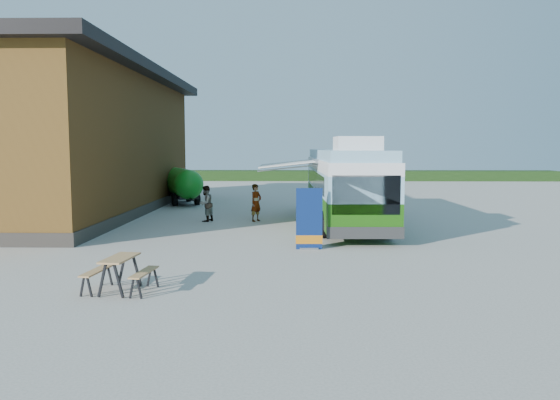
{
  "coord_description": "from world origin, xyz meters",
  "views": [
    {
      "loc": [
        0.96,
        -18.19,
        3.41
      ],
      "look_at": [
        0.51,
        2.52,
        1.4
      ],
      "focal_mm": 35.0,
      "sensor_mm": 36.0,
      "label": 1
    }
  ],
  "objects_px": {
    "bus": "(345,183)",
    "person_a": "(256,203)",
    "picnic_table": "(120,266)",
    "person_b": "(206,204)",
    "slurry_tanker": "(182,183)",
    "banner": "(309,224)"
  },
  "relations": [
    {
      "from": "picnic_table",
      "to": "person_b",
      "type": "xyz_separation_m",
      "value": [
        0.1,
        12.26,
        0.21
      ]
    },
    {
      "from": "banner",
      "to": "person_b",
      "type": "distance_m",
      "value": 8.17
    },
    {
      "from": "bus",
      "to": "person_a",
      "type": "relative_size",
      "value": 7.21
    },
    {
      "from": "picnic_table",
      "to": "person_b",
      "type": "distance_m",
      "value": 12.26
    },
    {
      "from": "person_b",
      "to": "person_a",
      "type": "bearing_deg",
      "value": 119.96
    },
    {
      "from": "banner",
      "to": "person_a",
      "type": "relative_size",
      "value": 1.19
    },
    {
      "from": "person_a",
      "to": "banner",
      "type": "bearing_deg",
      "value": -123.65
    },
    {
      "from": "picnic_table",
      "to": "person_a",
      "type": "distance_m",
      "value": 12.6
    },
    {
      "from": "person_a",
      "to": "slurry_tanker",
      "type": "bearing_deg",
      "value": 71.24
    },
    {
      "from": "person_a",
      "to": "person_b",
      "type": "bearing_deg",
      "value": 131.11
    },
    {
      "from": "slurry_tanker",
      "to": "banner",
      "type": "bearing_deg",
      "value": -87.46
    },
    {
      "from": "slurry_tanker",
      "to": "picnic_table",
      "type": "bearing_deg",
      "value": -106.32
    },
    {
      "from": "banner",
      "to": "bus",
      "type": "bearing_deg",
      "value": 73.02
    },
    {
      "from": "person_b",
      "to": "slurry_tanker",
      "type": "relative_size",
      "value": 0.31
    },
    {
      "from": "banner",
      "to": "slurry_tanker",
      "type": "xyz_separation_m",
      "value": [
        -7.24,
        14.7,
        0.38
      ]
    },
    {
      "from": "banner",
      "to": "person_b",
      "type": "bearing_deg",
      "value": 122.33
    },
    {
      "from": "bus",
      "to": "slurry_tanker",
      "type": "distance_m",
      "value": 12.29
    },
    {
      "from": "banner",
      "to": "person_b",
      "type": "xyz_separation_m",
      "value": [
        -4.54,
        6.8,
        -0.01
      ]
    },
    {
      "from": "picnic_table",
      "to": "person_b",
      "type": "bearing_deg",
      "value": 95.63
    },
    {
      "from": "person_b",
      "to": "picnic_table",
      "type": "bearing_deg",
      "value": 26.85
    },
    {
      "from": "person_a",
      "to": "person_b",
      "type": "relative_size",
      "value": 1.04
    },
    {
      "from": "person_a",
      "to": "slurry_tanker",
      "type": "height_order",
      "value": "slurry_tanker"
    }
  ]
}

